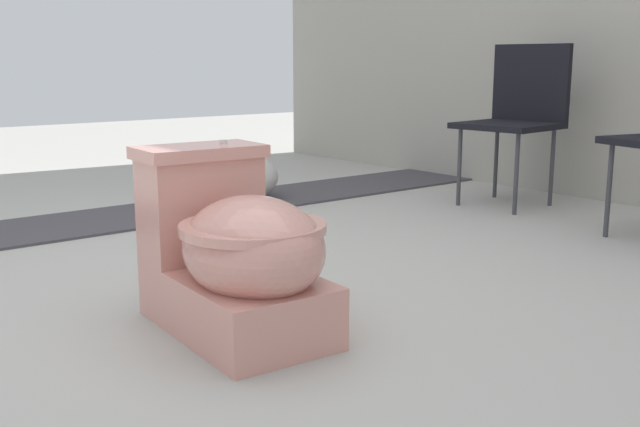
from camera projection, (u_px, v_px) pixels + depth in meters
ground_plane at (223, 300)px, 2.38m from camera, size 14.00×14.00×0.00m
gravel_strip at (164, 212)px, 3.74m from camera, size 0.56×8.00×0.01m
toilet at (236, 255)px, 2.07m from camera, size 0.66×0.42×0.52m
folding_chair_left at (519, 107)px, 3.91m from camera, size 0.48×0.48×0.83m
boulder_near at (235, 177)px, 4.02m from camera, size 0.64×0.65×0.27m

